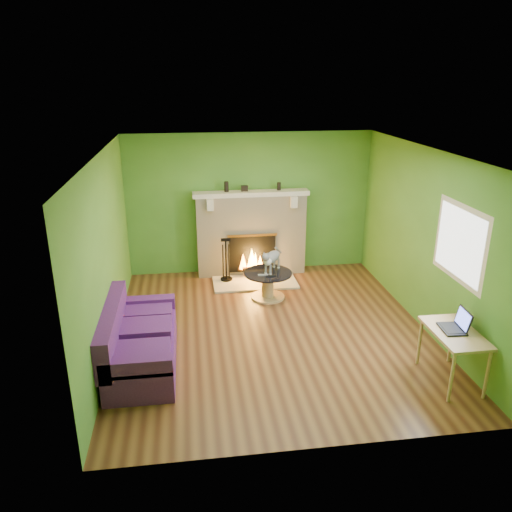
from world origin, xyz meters
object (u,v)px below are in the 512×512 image
Objects in this scene: coffee_table at (268,283)px; cat at (272,260)px; sofa at (138,342)px; desk at (454,338)px.

cat is at bearing 32.01° from coffee_table.
desk is (3.81, -0.91, 0.27)m from sofa.
desk is at bearing -23.48° from cat.
coffee_table is 1.23× the size of cat.
desk is 1.38× the size of cat.
desk is at bearing -13.41° from sofa.
desk is (1.82, -2.71, 0.33)m from coffee_table.
sofa is 2.01× the size of desk.
sofa is at bearing -137.90° from coffee_table.
desk reaches higher than coffee_table.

